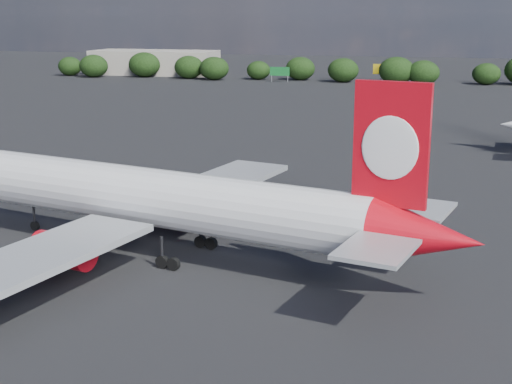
# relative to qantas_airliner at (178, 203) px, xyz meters

# --- Properties ---
(ground) EXTENTS (500.00, 500.00, 0.00)m
(ground) POSITION_rel_qantas_airliner_xyz_m (-7.44, 41.50, -4.91)
(ground) COLOR black
(ground) RESTS_ON ground
(qantas_airliner) EXTENTS (49.00, 46.89, 16.12)m
(qantas_airliner) POSITION_rel_qantas_airliner_xyz_m (0.00, 0.00, 0.00)
(qantas_airliner) COLOR white
(qantas_airliner) RESTS_ON ground
(terminal_building) EXTENTS (42.00, 16.00, 8.00)m
(terminal_building) POSITION_rel_qantas_airliner_xyz_m (-72.44, 173.50, -0.91)
(terminal_building) COLOR gray
(terminal_building) RESTS_ON ground
(highway_sign) EXTENTS (6.00, 0.30, 4.50)m
(highway_sign) POSITION_rel_qantas_airliner_xyz_m (-25.44, 157.50, -1.78)
(highway_sign) COLOR #136327
(highway_sign) RESTS_ON ground
(billboard_yellow) EXTENTS (5.00, 0.30, 5.50)m
(billboard_yellow) POSITION_rel_qantas_airliner_xyz_m (4.56, 163.50, -1.04)
(billboard_yellow) COLOR gold
(billboard_yellow) RESTS_ON ground
(horizon_treeline) EXTENTS (202.84, 16.59, 8.62)m
(horizon_treeline) POSITION_rel_qantas_airliner_xyz_m (-0.29, 161.48, -1.26)
(horizon_treeline) COLOR black
(horizon_treeline) RESTS_ON ground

